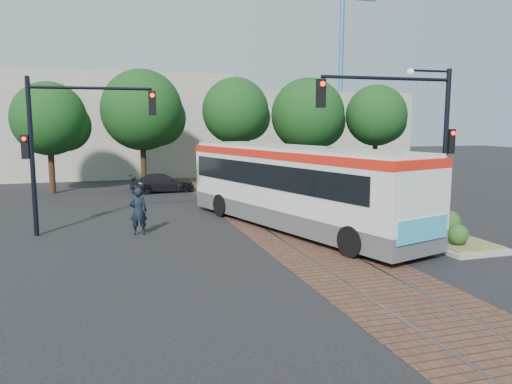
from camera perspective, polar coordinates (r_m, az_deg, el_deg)
ground at (r=18.24m, az=5.81°, el=-5.74°), size 120.00×120.00×0.00m
trackbed at (r=21.89m, az=1.78°, el=-3.36°), size 3.60×40.00×0.02m
tree_row at (r=33.74m, az=-3.02°, el=8.91°), size 26.40×5.60×7.67m
warehouses at (r=45.53m, az=-8.91°, el=7.29°), size 40.00×13.00×8.00m
crane at (r=56.52m, az=9.70°, el=14.59°), size 8.00×0.50×18.00m
city_bus at (r=20.24m, az=4.48°, el=1.01°), size 6.14×12.67×3.34m
traffic_island at (r=19.77m, az=19.90°, el=-4.13°), size 2.20×5.20×1.13m
signal_pole_main at (r=18.87m, az=17.94°, el=7.13°), size 5.49×0.46×6.00m
signal_pole_left at (r=20.39m, az=-21.19°, el=6.19°), size 4.99×0.34×6.00m
officer at (r=19.73m, az=-13.30°, el=-2.16°), size 0.67×0.45×1.82m
parked_car at (r=31.38m, az=-10.63°, el=1.02°), size 4.06×1.93×1.14m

